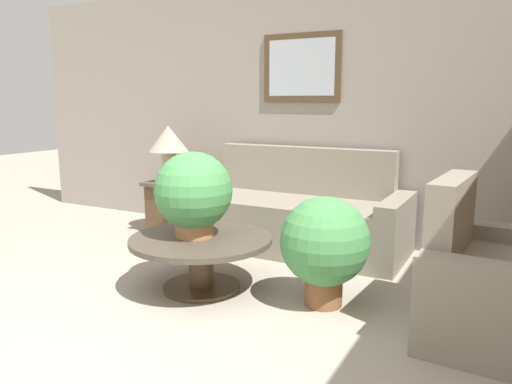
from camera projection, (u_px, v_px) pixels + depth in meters
The scene contains 8 objects.
ground_plane at pixel (83, 370), 2.63m from camera, with size 20.00×20.00×0.00m, color gray.
wall_back at pixel (308, 110), 5.06m from camera, with size 7.34×0.09×2.60m.
couch_main at pixel (291, 216), 4.80m from camera, with size 2.19×0.88×0.95m.
coffee_table at pixel (201, 251), 3.72m from camera, with size 1.06×1.06×0.40m.
side_table at pixel (170, 206), 5.35m from camera, with size 0.45×0.45×0.55m.
table_lamp at pixel (168, 142), 5.23m from camera, with size 0.42×0.42×0.59m.
potted_plant_on_table at pixel (193, 193), 3.66m from camera, with size 0.58×0.58×0.63m.
potted_plant_floor at pixel (325, 244), 3.40m from camera, with size 0.62×0.62×0.77m.
Camera 1 is at (1.94, -1.70, 1.40)m, focal length 35.00 mm.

